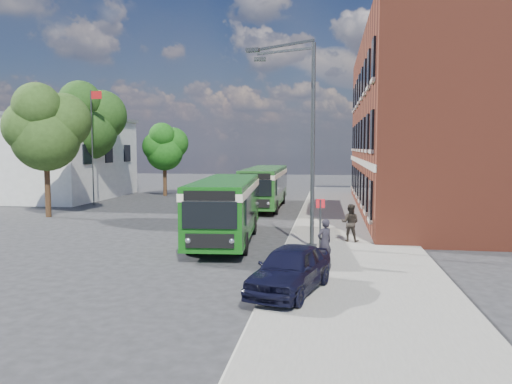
% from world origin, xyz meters
% --- Properties ---
extents(ground, '(120.00, 120.00, 0.00)m').
position_xyz_m(ground, '(0.00, 0.00, 0.00)').
color(ground, '#242527').
rests_on(ground, ground).
extents(pavement, '(6.00, 48.00, 0.15)m').
position_xyz_m(pavement, '(7.00, 8.00, 0.07)').
color(pavement, gray).
rests_on(pavement, ground).
extents(kerb_line, '(0.12, 48.00, 0.01)m').
position_xyz_m(kerb_line, '(3.95, 8.00, 0.01)').
color(kerb_line, beige).
rests_on(kerb_line, ground).
extents(brick_office, '(12.10, 26.00, 14.20)m').
position_xyz_m(brick_office, '(14.00, 12.00, 6.97)').
color(brick_office, maroon).
rests_on(brick_office, ground).
extents(white_building, '(9.40, 13.40, 7.30)m').
position_xyz_m(white_building, '(-18.00, 18.00, 3.66)').
color(white_building, silver).
rests_on(white_building, ground).
extents(flagpole, '(0.95, 0.10, 9.00)m').
position_xyz_m(flagpole, '(-12.45, 13.00, 4.94)').
color(flagpole, '#36393B').
rests_on(flagpole, ground).
extents(street_lamp, '(2.96, 2.38, 9.00)m').
position_xyz_m(street_lamp, '(4.84, -2.00, 4.79)').
color(street_lamp, '#36393B').
rests_on(street_lamp, ground).
extents(bus_stop_sign, '(0.35, 0.08, 2.52)m').
position_xyz_m(bus_stop_sign, '(5.60, -4.20, 1.51)').
color(bus_stop_sign, '#36393B').
rests_on(bus_stop_sign, ground).
extents(bus_front, '(3.33, 10.09, 3.02)m').
position_xyz_m(bus_front, '(1.01, -0.41, 1.83)').
color(bus_front, '#125212').
rests_on(bus_front, ground).
extents(bus_rear, '(2.82, 11.49, 3.02)m').
position_xyz_m(bus_rear, '(1.08, 13.44, 1.83)').
color(bus_rear, '#1F531D').
rests_on(bus_rear, ground).
extents(parked_car, '(2.75, 4.49, 1.43)m').
position_xyz_m(parked_car, '(4.80, -8.92, 0.86)').
color(parked_car, black).
rests_on(parked_car, pavement).
extents(pedestrian_a, '(0.76, 0.73, 1.76)m').
position_xyz_m(pedestrian_a, '(5.79, -5.35, 1.03)').
color(pedestrian_a, black).
rests_on(pedestrian_a, pavement).
extents(pedestrian_b, '(0.99, 0.85, 1.76)m').
position_xyz_m(pedestrian_b, '(6.92, -0.30, 1.03)').
color(pedestrian_b, black).
rests_on(pedestrian_b, pavement).
extents(tree_left, '(5.10, 4.85, 8.61)m').
position_xyz_m(tree_left, '(-12.24, 6.21, 5.84)').
color(tree_left, '#392314').
rests_on(tree_left, ground).
extents(tree_mid, '(5.91, 5.62, 9.97)m').
position_xyz_m(tree_mid, '(-14.19, 15.57, 6.77)').
color(tree_mid, '#392314').
rests_on(tree_mid, ground).
extents(tree_right, '(4.05, 3.85, 6.84)m').
position_xyz_m(tree_right, '(-9.41, 21.25, 4.63)').
color(tree_right, '#392314').
rests_on(tree_right, ground).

